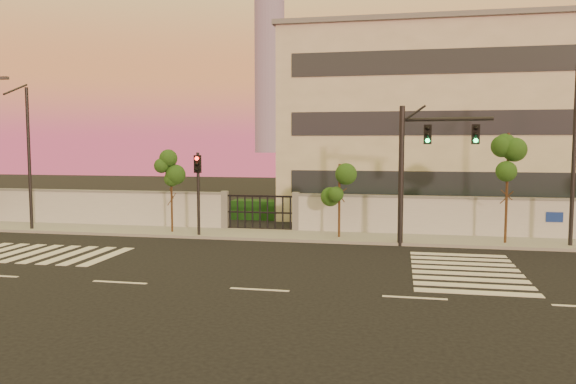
{
  "coord_description": "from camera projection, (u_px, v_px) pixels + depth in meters",
  "views": [
    {
      "loc": [
        4.47,
        -17.61,
        4.81
      ],
      "look_at": [
        -0.24,
        6.0,
        2.73
      ],
      "focal_mm": 35.0,
      "sensor_mm": 36.0,
      "label": 1
    }
  ],
  "objects": [
    {
      "name": "ground",
      "position": [
        259.0,
        290.0,
        18.49
      ],
      "size": [
        120.0,
        120.0,
        0.0
      ],
      "primitive_type": "plane",
      "color": "black",
      "rests_on": "ground"
    },
    {
      "name": "sidewalk",
      "position": [
        310.0,
        236.0,
        28.75
      ],
      "size": [
        60.0,
        3.0,
        0.15
      ],
      "primitive_type": "cube",
      "color": "gray",
      "rests_on": "ground"
    },
    {
      "name": "perimeter_wall",
      "position": [
        316.0,
        213.0,
        30.1
      ],
      "size": [
        60.0,
        0.36,
        2.2
      ],
      "color": "#B5B7BC",
      "rests_on": "ground"
    },
    {
      "name": "hedge_row",
      "position": [
        341.0,
        212.0,
        32.6
      ],
      "size": [
        41.0,
        4.25,
        1.8
      ],
      "color": "#163510",
      "rests_on": "ground"
    },
    {
      "name": "institutional_building",
      "position": [
        469.0,
        124.0,
        37.69
      ],
      "size": [
        24.4,
        12.4,
        12.25
      ],
      "color": "beige",
      "rests_on": "ground"
    },
    {
      "name": "distant_skyscraper",
      "position": [
        269.0,
        36.0,
        299.4
      ],
      "size": [
        16.0,
        16.0,
        118.0
      ],
      "color": "slate",
      "rests_on": "ground"
    },
    {
      "name": "road_markings",
      "position": [
        244.0,
        264.0,
        22.47
      ],
      "size": [
        57.0,
        7.62,
        0.02
      ],
      "color": "silver",
      "rests_on": "ground"
    },
    {
      "name": "street_tree_c",
      "position": [
        172.0,
        172.0,
        29.53
      ],
      "size": [
        1.31,
        1.04,
        4.49
      ],
      "color": "#382314",
      "rests_on": "ground"
    },
    {
      "name": "street_tree_d",
      "position": [
        340.0,
        184.0,
        27.92
      ],
      "size": [
        1.48,
        1.18,
        3.8
      ],
      "color": "#382314",
      "rests_on": "ground"
    },
    {
      "name": "street_tree_e",
      "position": [
        508.0,
        163.0,
        26.16
      ],
      "size": [
        1.46,
        1.16,
        5.31
      ],
      "color": "#382314",
      "rests_on": "ground"
    },
    {
      "name": "traffic_signal_main",
      "position": [
        420.0,
        158.0,
        25.97
      ],
      "size": [
        4.13,
        0.83,
        6.55
      ],
      "rotation": [
        0.0,
        0.0,
        -0.17
      ],
      "color": "black",
      "rests_on": "ground"
    },
    {
      "name": "traffic_signal_secondary",
      "position": [
        198.0,
        184.0,
        28.53
      ],
      "size": [
        0.34,
        0.33,
        4.36
      ],
      "rotation": [
        0.0,
        0.0,
        0.05
      ],
      "color": "black",
      "rests_on": "ground"
    },
    {
      "name": "streetlight_west",
      "position": [
        27.0,
        151.0,
        30.34
      ],
      "size": [
        0.49,
        1.97,
        8.21
      ],
      "color": "black",
      "rests_on": "ground"
    },
    {
      "name": "streetlight_east",
      "position": [
        576.0,
        145.0,
        25.22
      ],
      "size": [
        0.52,
        2.11,
        8.76
      ],
      "color": "black",
      "rests_on": "ground"
    }
  ]
}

